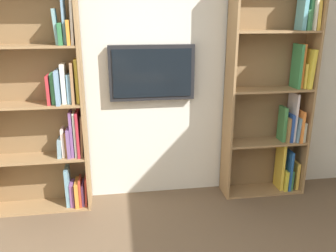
% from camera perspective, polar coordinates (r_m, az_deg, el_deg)
% --- Properties ---
extents(wall_back, '(4.52, 0.06, 2.70)m').
position_cam_1_polar(wall_back, '(3.39, -2.45, 10.20)').
color(wall_back, silver).
rests_on(wall_back, ground).
extents(bookshelf_left, '(0.83, 0.28, 2.20)m').
position_cam_1_polar(bookshelf_left, '(3.63, 17.39, 5.08)').
color(bookshelf_left, '#937047').
rests_on(bookshelf_left, ground).
extents(bookshelf_right, '(0.92, 0.28, 2.06)m').
position_cam_1_polar(bookshelf_right, '(3.34, -19.50, 2.76)').
color(bookshelf_right, '#937047').
rests_on(bookshelf_right, ground).
extents(wall_mounted_tv, '(0.81, 0.07, 0.52)m').
position_cam_1_polar(wall_mounted_tv, '(3.32, -2.63, 8.65)').
color(wall_mounted_tv, black).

